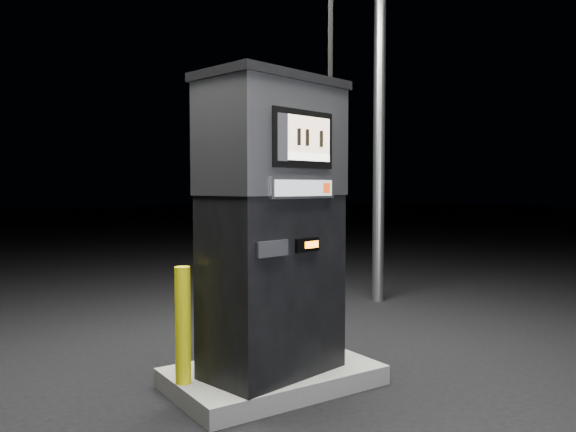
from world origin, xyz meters
TOP-DOWN VIEW (x-y plane):
  - ground at (0.00, 0.00)m, footprint 80.00×80.00m
  - pump_island at (0.00, 0.00)m, footprint 1.60×1.00m
  - fuel_dispenser at (-0.06, -0.10)m, footprint 1.31×0.89m
  - bollard_left at (-0.74, 0.06)m, footprint 0.14×0.14m
  - bollard_right at (0.55, 0.01)m, footprint 0.12×0.12m

SIDE VIEW (x-z plane):
  - ground at x=0.00m, z-range 0.00..0.00m
  - pump_island at x=0.00m, z-range 0.00..0.15m
  - bollard_right at x=0.55m, z-range 0.15..1.00m
  - bollard_left at x=-0.74m, z-range 0.15..1.01m
  - fuel_dispenser at x=-0.06m, z-range -1.04..3.66m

